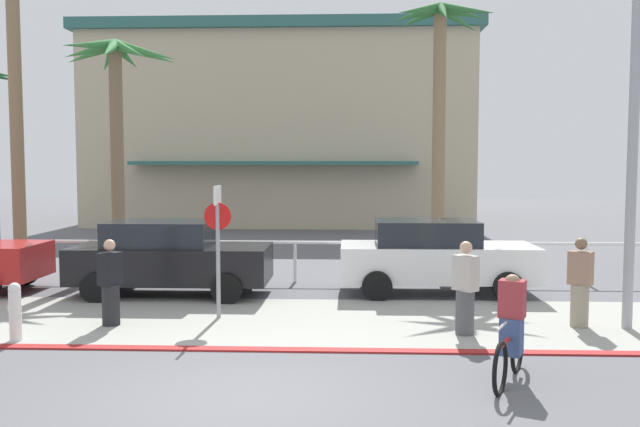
# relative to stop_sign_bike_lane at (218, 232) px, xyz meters

# --- Properties ---
(ground_plane) EXTENTS (80.00, 80.00, 0.00)m
(ground_plane) POSITION_rel_stop_sign_bike_lane_xyz_m (1.15, 5.63, -1.68)
(ground_plane) COLOR #5B5B60
(sidewalk_strip) EXTENTS (44.00, 4.00, 0.02)m
(sidewalk_strip) POSITION_rel_stop_sign_bike_lane_xyz_m (1.15, -0.17, -1.67)
(sidewalk_strip) COLOR #9E9E93
(sidewalk_strip) RESTS_ON ground
(curb_paint) EXTENTS (44.00, 0.24, 0.03)m
(curb_paint) POSITION_rel_stop_sign_bike_lane_xyz_m (1.15, -2.17, -1.66)
(curb_paint) COLOR maroon
(curb_paint) RESTS_ON ground
(building_backdrop) EXTENTS (18.71, 11.75, 9.48)m
(building_backdrop) POSITION_rel_stop_sign_bike_lane_xyz_m (-0.85, 22.80, 3.08)
(building_backdrop) COLOR #BCAD8E
(building_backdrop) RESTS_ON ground
(rail_fence) EXTENTS (19.36, 0.08, 1.04)m
(rail_fence) POSITION_rel_stop_sign_bike_lane_xyz_m (1.15, 4.13, -0.84)
(rail_fence) COLOR white
(rail_fence) RESTS_ON ground
(stop_sign_bike_lane) EXTENTS (0.52, 0.56, 2.56)m
(stop_sign_bike_lane) POSITION_rel_stop_sign_bike_lane_xyz_m (0.00, 0.00, 0.00)
(stop_sign_bike_lane) COLOR gray
(stop_sign_bike_lane) RESTS_ON ground
(bollard_0) EXTENTS (0.20, 0.20, 1.00)m
(bollard_0) POSITION_rel_stop_sign_bike_lane_xyz_m (-3.08, -1.82, -1.16)
(bollard_0) COLOR white
(bollard_0) RESTS_ON ground
(streetlight_curb) EXTENTS (0.24, 2.54, 7.50)m
(streetlight_curb) POSITION_rel_stop_sign_bike_lane_xyz_m (7.51, -0.76, 2.60)
(streetlight_curb) COLOR #9EA0A5
(streetlight_curb) RESTS_ON ground
(palm_tree_2) EXTENTS (3.22, 3.27, 9.15)m
(palm_tree_2) POSITION_rel_stop_sign_bike_lane_xyz_m (-6.71, 5.60, 5.06)
(palm_tree_2) COLOR #846B4C
(palm_tree_2) RESTS_ON ground
(palm_tree_3) EXTENTS (3.35, 3.41, 6.37)m
(palm_tree_3) POSITION_rel_stop_sign_bike_lane_xyz_m (-3.88, 5.72, 3.32)
(palm_tree_3) COLOR #756047
(palm_tree_3) RESTS_ON ground
(palm_tree_4) EXTENTS (2.81, 2.90, 7.47)m
(palm_tree_4) POSITION_rel_stop_sign_bike_lane_xyz_m (5.04, 6.58, 3.96)
(palm_tree_4) COLOR #846B4C
(palm_tree_4) RESTS_ON ground
(car_black_1) EXTENTS (4.40, 2.02, 1.69)m
(car_black_1) POSITION_rel_stop_sign_bike_lane_xyz_m (-1.55, 2.26, -0.81)
(car_black_1) COLOR black
(car_black_1) RESTS_ON ground
(car_white_2) EXTENTS (4.40, 2.02, 1.69)m
(car_white_2) POSITION_rel_stop_sign_bike_lane_xyz_m (4.46, 2.72, -0.81)
(car_white_2) COLOR white
(car_white_2) RESTS_ON ground
(cyclist_red_0) EXTENTS (0.82, 1.68, 1.50)m
(cyclist_red_0) POSITION_rel_stop_sign_bike_lane_xyz_m (4.72, -3.52, -0.98)
(cyclist_red_0) COLOR black
(cyclist_red_0) RESTS_ON ground
(pedestrian_0) EXTENTS (0.43, 0.48, 1.60)m
(pedestrian_0) POSITION_rel_stop_sign_bike_lane_xyz_m (-1.86, -0.67, -0.94)
(pedestrian_0) COLOR #232326
(pedestrian_0) RESTS_ON ground
(pedestrian_1) EXTENTS (0.48, 0.45, 1.65)m
(pedestrian_1) POSITION_rel_stop_sign_bike_lane_xyz_m (6.69, -0.42, -0.92)
(pedestrian_1) COLOR gray
(pedestrian_1) RESTS_ON ground
(pedestrian_2) EXTENTS (0.46, 0.47, 1.65)m
(pedestrian_2) POSITION_rel_stop_sign_bike_lane_xyz_m (4.52, -1.08, -0.92)
(pedestrian_2) COLOR #4C4C51
(pedestrian_2) RESTS_ON ground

